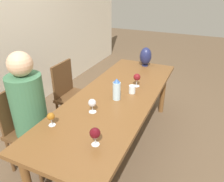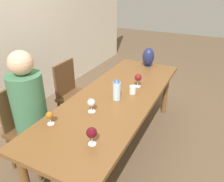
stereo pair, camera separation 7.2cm
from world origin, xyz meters
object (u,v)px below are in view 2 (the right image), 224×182
(water_tumbler, at_px, (133,90))
(person_near, at_px, (31,109))
(wine_glass_2, at_px, (91,103))
(vase, at_px, (148,57))
(chair_far, at_px, (74,93))
(wine_glass_1, at_px, (138,78))
(wine_glass_3, at_px, (92,133))
(chair_near, at_px, (28,125))
(water_bottle, at_px, (117,89))
(wine_glass_0, at_px, (50,116))

(water_tumbler, xyz_separation_m, person_near, (-0.72, 0.79, -0.07))
(wine_glass_2, bearing_deg, vase, -3.40)
(chair_far, bearing_deg, wine_glass_2, -132.82)
(vase, xyz_separation_m, person_near, (-1.62, 0.67, -0.17))
(wine_glass_1, xyz_separation_m, wine_glass_3, (-1.11, -0.05, -0.01))
(water_tumbler, relative_size, vase, 0.33)
(chair_near, bearing_deg, water_bottle, -56.12)
(wine_glass_3, relative_size, person_near, 0.11)
(wine_glass_0, distance_m, wine_glass_1, 1.12)
(wine_glass_2, height_order, wine_glass_3, wine_glass_3)
(wine_glass_0, height_order, chair_near, chair_near)
(chair_near, xyz_separation_m, chair_far, (0.82, 0.00, 0.00))
(wine_glass_3, bearing_deg, person_near, 76.61)
(wine_glass_3, bearing_deg, chair_near, 77.76)
(water_tumbler, height_order, chair_far, chair_far)
(wine_glass_0, xyz_separation_m, person_near, (0.13, 0.37, -0.11))
(wine_glass_1, bearing_deg, water_tumbler, -176.45)
(wine_glass_3, bearing_deg, chair_far, 41.98)
(vase, height_order, wine_glass_3, vase)
(water_bottle, xyz_separation_m, chair_far, (0.30, 0.78, -0.35))
(vase, distance_m, person_near, 1.76)
(water_bottle, distance_m, wine_glass_0, 0.73)
(vase, bearing_deg, chair_near, 154.99)
(wine_glass_0, distance_m, wine_glass_2, 0.39)
(wine_glass_1, distance_m, person_near, 1.21)
(water_tumbler, bearing_deg, vase, 7.76)
(water_tumbler, relative_size, chair_far, 0.10)
(chair_near, distance_m, person_near, 0.23)
(wine_glass_1, distance_m, wine_glass_3, 1.11)
(wine_glass_2, relative_size, chair_near, 0.15)
(chair_far, bearing_deg, wine_glass_0, -154.36)
(person_near, bearing_deg, wine_glass_1, -40.79)
(wine_glass_2, bearing_deg, water_tumbler, -21.51)
(vase, relative_size, wine_glass_1, 1.74)
(wine_glass_2, bearing_deg, chair_far, 47.18)
(wine_glass_1, xyz_separation_m, person_near, (-0.91, 0.78, -0.14))
(wine_glass_3, relative_size, chair_near, 0.16)
(wine_glass_3, distance_m, chair_far, 1.41)
(wine_glass_2, bearing_deg, person_near, 108.45)
(wine_glass_0, bearing_deg, wine_glass_2, -33.01)
(water_tumbler, distance_m, wine_glass_2, 0.57)
(water_tumbler, bearing_deg, wine_glass_1, 3.55)
(wine_glass_0, bearing_deg, water_bottle, -26.09)
(chair_far, relative_size, person_near, 0.70)
(chair_far, bearing_deg, vase, -43.32)
(vase, relative_size, wine_glass_0, 2.22)
(water_tumbler, distance_m, chair_near, 1.17)
(wine_glass_3, distance_m, chair_near, 1.00)
(wine_glass_0, relative_size, wine_glass_2, 0.90)
(water_bottle, bearing_deg, wine_glass_2, 161.85)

